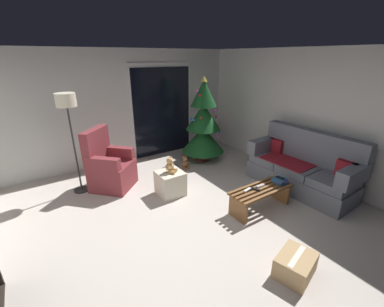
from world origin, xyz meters
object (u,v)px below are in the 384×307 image
(teddy_bear_chestnut_by_tree, at_px, (185,163))
(couch, at_px, (302,168))
(christmas_tree, at_px, (203,125))
(coffee_table, at_px, (261,195))
(remote_black, at_px, (256,189))
(armchair, at_px, (110,167))
(cardboard_box_taped_mid_floor, at_px, (295,265))
(cell_phone, at_px, (280,178))
(remote_white, at_px, (247,190))
(floor_lamp, at_px, (68,110))
(remote_silver, at_px, (260,186))
(book_stack, at_px, (280,181))
(ottoman, at_px, (170,183))
(teddy_bear_honey, at_px, (170,166))

(teddy_bear_chestnut_by_tree, bearing_deg, couch, -55.96)
(christmas_tree, xyz_separation_m, teddy_bear_chestnut_by_tree, (-0.62, -0.18, -0.74))
(coffee_table, height_order, remote_black, remote_black)
(armchair, xyz_separation_m, cardboard_box_taped_mid_floor, (1.11, -3.23, -0.28))
(cell_phone, bearing_deg, cardboard_box_taped_mid_floor, -139.16)
(remote_white, distance_m, armchair, 2.54)
(couch, relative_size, cell_phone, 13.60)
(teddy_bear_chestnut_by_tree, distance_m, cardboard_box_taped_mid_floor, 3.22)
(coffee_table, xyz_separation_m, teddy_bear_chestnut_by_tree, (-0.16, 2.04, -0.14))
(couch, xyz_separation_m, remote_white, (-1.41, -0.01, -0.01))
(remote_black, xyz_separation_m, teddy_bear_chestnut_by_tree, (-0.04, 2.03, -0.27))
(cell_phone, distance_m, armchair, 3.05)
(remote_white, xyz_separation_m, cardboard_box_taped_mid_floor, (-0.43, -1.21, -0.27))
(armchair, height_order, floor_lamp, floor_lamp)
(christmas_tree, bearing_deg, cardboard_box_taped_mid_floor, -108.68)
(coffee_table, relative_size, teddy_bear_chestnut_by_tree, 3.86)
(remote_silver, height_order, cell_phone, cell_phone)
(remote_black, height_order, floor_lamp, floor_lamp)
(remote_silver, bearing_deg, teddy_bear_chestnut_by_tree, 7.66)
(cell_phone, distance_m, teddy_bear_chestnut_by_tree, 2.18)
(book_stack, relative_size, ottoman, 0.60)
(coffee_table, distance_m, armchair, 2.75)
(remote_white, bearing_deg, cell_phone, 68.79)
(remote_silver, height_order, cardboard_box_taped_mid_floor, remote_silver)
(christmas_tree, height_order, armchair, christmas_tree)
(coffee_table, relative_size, christmas_tree, 0.57)
(teddy_bear_chestnut_by_tree, bearing_deg, coffee_table, -85.65)
(remote_white, bearing_deg, remote_black, 53.17)
(cell_phone, relative_size, ottoman, 0.33)
(book_stack, distance_m, floor_lamp, 3.70)
(remote_silver, height_order, teddy_bear_chestnut_by_tree, remote_silver)
(remote_silver, distance_m, teddy_bear_honey, 1.54)
(christmas_tree, relative_size, cardboard_box_taped_mid_floor, 3.62)
(armchair, xyz_separation_m, ottoman, (0.80, -0.87, -0.18))
(book_stack, height_order, cell_phone, cell_phone)
(remote_silver, height_order, ottoman, ottoman)
(remote_black, bearing_deg, armchair, 108.79)
(book_stack, relative_size, armchair, 0.23)
(cell_phone, bearing_deg, book_stack, -142.21)
(remote_silver, height_order, book_stack, book_stack)
(remote_black, xyz_separation_m, teddy_bear_honey, (-0.86, 1.21, 0.16))
(teddy_bear_chestnut_by_tree, bearing_deg, floor_lamp, 174.19)
(ottoman, relative_size, teddy_bear_chestnut_by_tree, 1.54)
(coffee_table, bearing_deg, remote_silver, 64.65)
(couch, height_order, book_stack, couch)
(christmas_tree, bearing_deg, remote_silver, -101.42)
(christmas_tree, bearing_deg, teddy_bear_honey, -144.99)
(book_stack, height_order, floor_lamp, floor_lamp)
(ottoman, xyz_separation_m, cardboard_box_taped_mid_floor, (0.31, -2.36, -0.09))
(cardboard_box_taped_mid_floor, bearing_deg, remote_silver, 59.56)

